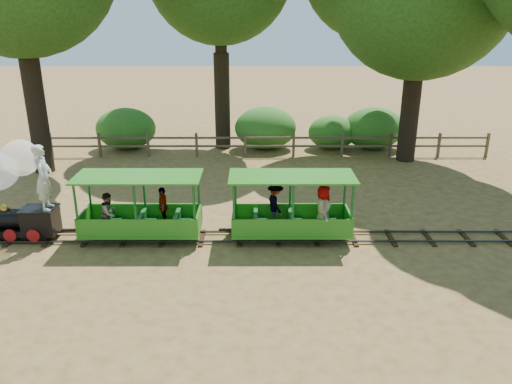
{
  "coord_description": "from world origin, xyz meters",
  "views": [
    {
      "loc": [
        -0.6,
        -11.98,
        5.65
      ],
      "look_at": [
        -0.57,
        0.5,
        1.14
      ],
      "focal_mm": 35.0,
      "sensor_mm": 36.0,
      "label": 1
    }
  ],
  "objects_px": {
    "carriage_rear": "(293,212)",
    "fence": "(269,143)",
    "locomotive": "(8,183)",
    "carriage_front": "(139,215)"
  },
  "relations": [
    {
      "from": "carriage_rear",
      "to": "fence",
      "type": "xyz_separation_m",
      "value": [
        -0.4,
        8.0,
        -0.19
      ]
    },
    {
      "from": "locomotive",
      "to": "carriage_rear",
      "type": "xyz_separation_m",
      "value": [
        7.29,
        -0.07,
        -0.78
      ]
    },
    {
      "from": "locomotive",
      "to": "carriage_front",
      "type": "xyz_separation_m",
      "value": [
        3.29,
        -0.09,
        -0.83
      ]
    },
    {
      "from": "carriage_front",
      "to": "fence",
      "type": "xyz_separation_m",
      "value": [
        3.61,
        8.03,
        -0.13
      ]
    },
    {
      "from": "locomotive",
      "to": "carriage_rear",
      "type": "height_order",
      "value": "locomotive"
    },
    {
      "from": "fence",
      "to": "carriage_front",
      "type": "bearing_deg",
      "value": -114.19
    },
    {
      "from": "locomotive",
      "to": "fence",
      "type": "height_order",
      "value": "locomotive"
    },
    {
      "from": "locomotive",
      "to": "fence",
      "type": "xyz_separation_m",
      "value": [
        6.89,
        7.94,
        -0.97
      ]
    },
    {
      "from": "locomotive",
      "to": "carriage_front",
      "type": "relative_size",
      "value": 0.84
    },
    {
      "from": "carriage_front",
      "to": "carriage_rear",
      "type": "height_order",
      "value": "same"
    }
  ]
}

